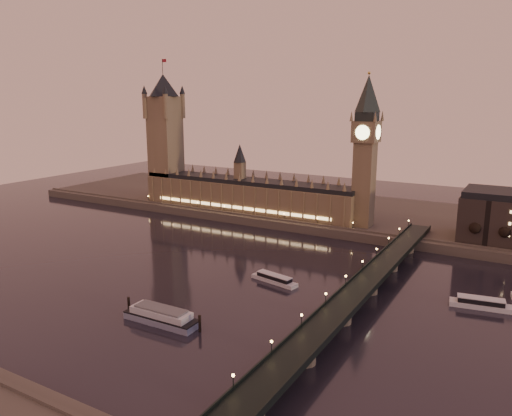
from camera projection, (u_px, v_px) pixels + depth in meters
The scene contains 11 objects.
ground at pixel (195, 272), 273.43m from camera, with size 700.00×700.00×0.00m, color black.
far_embankment at pixel (350, 213), 397.54m from camera, with size 560.00×130.00×6.00m, color #423D35.
palace_of_westminster at pixel (246, 191), 390.44m from camera, with size 180.00×26.62×52.00m.
victoria_tower at pixel (165, 131), 419.69m from camera, with size 31.68×31.68×118.00m.
big_ben at pixel (366, 142), 335.25m from camera, with size 17.68×17.68×104.00m.
westminster_bridge at pixel (357, 295), 227.54m from camera, with size 13.20×260.00×15.30m.
bare_tree_0 at pixel (477, 230), 299.18m from camera, with size 6.62×6.62×13.47m.
bare_tree_1 at pixel (506, 233), 291.50m from camera, with size 6.62×6.62×13.47m.
cruise_boat_a at pixel (274, 279), 258.13m from camera, with size 27.55×11.21×4.31m.
cruise_boat_b at pixel (481, 303), 227.00m from camera, with size 27.29×10.72×4.91m.
moored_barge at pixel (161, 316), 211.92m from camera, with size 39.73×10.11×7.28m.
Camera 1 is at (158.26, -207.67, 94.54)m, focal length 35.00 mm.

